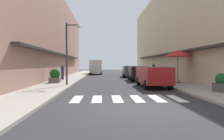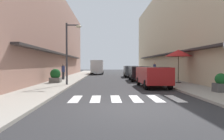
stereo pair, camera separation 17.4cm
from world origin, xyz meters
name	(u,v)px [view 2 (the right image)]	position (x,y,z in m)	size (l,w,h in m)	color
ground_plane	(114,79)	(0.00, 17.01, 0.00)	(93.55, 93.55, 0.00)	#2B2B2D
sidewalk_left	(71,78)	(-4.82, 17.01, 0.06)	(2.66, 59.53, 0.12)	#9E998E
sidewalk_right	(155,78)	(4.82, 17.01, 0.06)	(2.66, 59.53, 0.12)	#9E998E
building_row_left	(40,36)	(-8.64, 18.13, 5.04)	(5.50, 40.27, 10.09)	#A87A6B
building_row_right	(185,31)	(8.64, 18.13, 5.67)	(5.50, 40.27, 11.35)	beige
crosswalk	(126,99)	(0.00, 2.29, 0.01)	(5.20, 2.20, 0.01)	silver
parked_car_near	(153,75)	(2.43, 7.43, 0.92)	(1.86, 4.42, 1.47)	maroon
parked_car_mid	(139,72)	(2.43, 14.01, 0.92)	(1.94, 4.48, 1.47)	black
parked_car_far	(131,70)	(2.43, 20.72, 0.92)	(1.94, 4.43, 1.47)	#4C5156
delivery_van	(97,66)	(-2.28, 29.41, 1.41)	(2.07, 5.43, 2.37)	silver
street_lamp	(69,46)	(-3.66, 8.60, 3.00)	(1.19, 0.28, 4.64)	#38383D
cafe_umbrella	(178,53)	(5.10, 9.94, 2.57)	(2.28, 2.28, 2.74)	#262626
planter_corner	(221,83)	(5.41, 3.79, 0.61)	(0.71, 0.71, 1.04)	#4C4C4C
planter_midblock	(55,76)	(-5.18, 10.58, 0.67)	(0.89, 0.89, 1.16)	slate
pedestrian_walking_near	(63,71)	(-5.23, 14.35, 0.95)	(0.34, 0.34, 1.58)	#282B33
pedestrian_walking_far	(155,69)	(5.15, 18.91, 1.06)	(0.34, 0.34, 1.77)	#282B33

